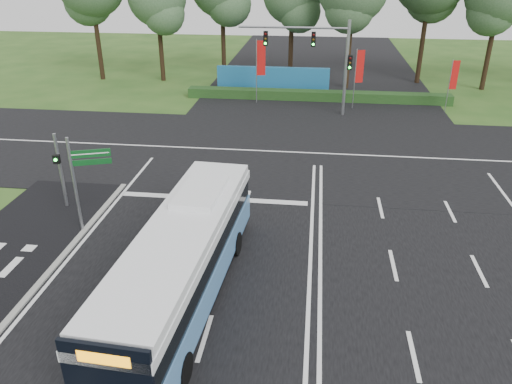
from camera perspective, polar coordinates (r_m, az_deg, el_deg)
ground at (r=20.60m, az=6.23°, el=-7.78°), size 120.00×120.00×0.00m
road_main at (r=20.59m, az=6.23°, el=-7.73°), size 20.00×120.00×0.04m
road_cross at (r=31.32m, az=6.73°, el=4.41°), size 120.00×14.00×0.05m
kerb_strip at (r=20.69m, az=-23.63°, el=-9.74°), size 0.25×18.00×0.12m
city_bus at (r=17.59m, az=-8.33°, el=-7.83°), size 3.13×11.72×3.33m
pedestrian_signal at (r=25.46m, az=-21.51°, el=2.53°), size 0.32×0.43×3.78m
street_sign at (r=22.61m, az=-19.30°, el=1.97°), size 1.65×0.64×4.44m
banner_flag_left at (r=41.44m, az=0.43°, el=14.61°), size 0.74×0.23×5.14m
banner_flag_mid at (r=40.67m, az=11.63°, el=13.48°), size 0.67×0.25×4.68m
banner_flag_right at (r=41.78m, az=21.60°, el=12.03°), size 0.60×0.14×4.07m
traffic_light_gantry at (r=38.30m, az=7.61°, el=15.50°), size 8.41×0.28×7.00m
hedge at (r=43.12m, az=7.00°, el=10.87°), size 22.00×1.20×0.80m
blue_hoarding at (r=45.54m, az=1.92°, el=12.75°), size 10.00×0.30×2.20m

